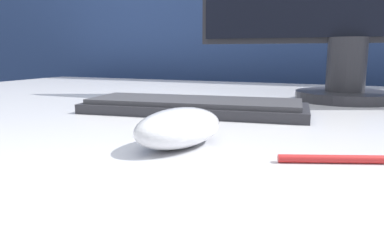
% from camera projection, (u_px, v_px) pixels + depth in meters
% --- Properties ---
extents(partition_panel, '(5.00, 0.03, 1.36)m').
position_uv_depth(partition_panel, '(276.00, 96.00, 1.40)').
color(partition_panel, navy).
rests_on(partition_panel, ground_plane).
extents(computer_mouse_near, '(0.10, 0.14, 0.04)m').
position_uv_depth(computer_mouse_near, '(179.00, 128.00, 0.41)').
color(computer_mouse_near, silver).
rests_on(computer_mouse_near, desk).
extents(keyboard, '(0.39, 0.18, 0.02)m').
position_uv_depth(keyboard, '(196.00, 106.00, 0.64)').
color(keyboard, '#28282D').
rests_on(keyboard, desk).
extents(pen, '(0.14, 0.06, 0.01)m').
position_uv_depth(pen, '(354.00, 159.00, 0.35)').
color(pen, red).
rests_on(pen, desk).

